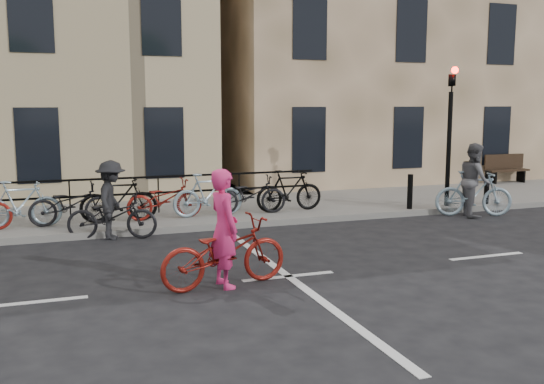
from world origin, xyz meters
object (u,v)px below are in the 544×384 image
object	(u,v)px
cyclist_pink	(224,246)
bench	(506,167)
cyclist_grey	(474,187)
traffic_light	(450,119)
cyclist_dark	(112,208)

from	to	relation	value
cyclist_pink	bench	bearing A→B (deg)	-65.92
cyclist_pink	cyclist_grey	bearing A→B (deg)	-73.02
traffic_light	cyclist_pink	world-z (taller)	traffic_light
bench	cyclist_grey	bearing A→B (deg)	-137.42
cyclist_pink	cyclist_grey	world-z (taller)	cyclist_grey
bench	cyclist_pink	world-z (taller)	cyclist_pink
traffic_light	bench	distance (m)	6.14
bench	cyclist_dark	size ratio (longest dim) A/B	0.80
bench	cyclist_dark	distance (m)	14.03
bench	cyclist_pink	bearing A→B (deg)	-146.97
cyclist_pink	cyclist_dark	size ratio (longest dim) A/B	1.10
bench	cyclist_dark	bearing A→B (deg)	-164.15
traffic_light	cyclist_grey	world-z (taller)	traffic_light
bench	cyclist_grey	xyz separation A→B (m)	(-4.60, -4.22, 0.08)
cyclist_dark	traffic_light	bearing A→B (deg)	-71.73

